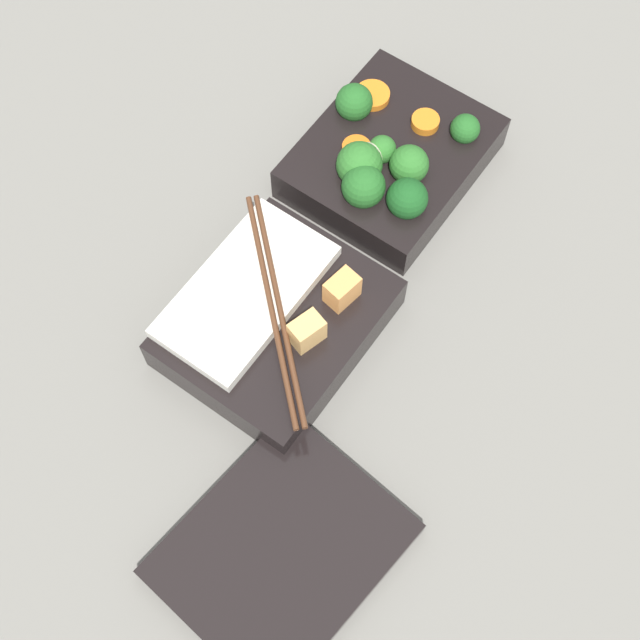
# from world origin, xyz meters

# --- Properties ---
(ground_plane) EXTENTS (3.00, 3.00, 0.00)m
(ground_plane) POSITION_xyz_m (0.00, 0.00, 0.00)
(ground_plane) COLOR slate
(bento_tray_vegetable) EXTENTS (0.18, 0.15, 0.07)m
(bento_tray_vegetable) POSITION_xyz_m (-0.08, 0.01, 0.03)
(bento_tray_vegetable) COLOR black
(bento_tray_vegetable) RESTS_ON ground_plane
(bento_tray_rice) EXTENTS (0.18, 0.17, 0.07)m
(bento_tray_rice) POSITION_xyz_m (0.12, 0.02, 0.02)
(bento_tray_rice) COLOR black
(bento_tray_rice) RESTS_ON ground_plane
(bento_lid) EXTENTS (0.19, 0.17, 0.02)m
(bento_lid) POSITION_xyz_m (0.27, 0.14, 0.01)
(bento_lid) COLOR black
(bento_lid) RESTS_ON ground_plane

